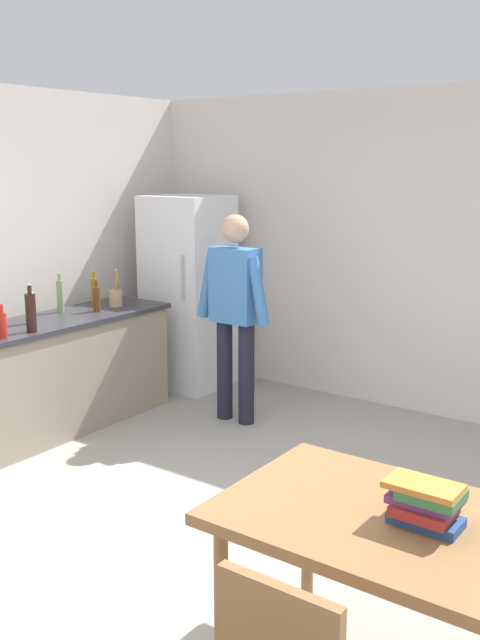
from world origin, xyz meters
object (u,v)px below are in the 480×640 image
(bottle_oil_amber, at_px, (94,290))
(bottle_beer_brown, at_px, (97,299))
(book_stack, at_px, (426,503))
(bottle_vinegar_tall, at_px, (60,296))
(person, at_px, (235,305))
(dining_table, at_px, (397,537))
(bottle_sauce_red, at_px, (3,325))
(utensil_jar, at_px, (116,297))
(bottle_wine_dark, at_px, (31,312))
(refrigerator, at_px, (188,292))
(bottle_water_clear, at_px, (31,307))

(bottle_oil_amber, relative_size, bottle_beer_brown, 1.08)
(book_stack, bearing_deg, bottle_vinegar_tall, 159.51)
(bottle_oil_amber, bearing_deg, person, 15.07)
(dining_table, bearing_deg, bottle_sauce_red, 170.05)
(utensil_jar, xyz_separation_m, bottle_vinegar_tall, (-0.19, -0.44, 0.06))
(dining_table, distance_m, utensil_jar, 3.84)
(bottle_beer_brown, bearing_deg, bottle_wine_dark, -78.56)
(refrigerator, height_order, bottle_water_clear, refrigerator)
(refrigerator, relative_size, bottle_sauce_red, 7.50)
(bottle_beer_brown, bearing_deg, person, 29.61)
(bottle_wine_dark, xyz_separation_m, bottle_vinegar_tall, (-0.37, 0.59, -0.01))
(bottle_oil_amber, relative_size, bottle_water_clear, 0.93)
(refrigerator, height_order, book_stack, refrigerator)
(refrigerator, xyz_separation_m, utensil_jar, (-0.07, -0.87, 0.08))
(bottle_wine_dark, bearing_deg, bottle_vinegar_tall, 122.42)
(refrigerator, distance_m, bottle_sauce_red, 2.14)
(dining_table, relative_size, bottle_beer_brown, 5.38)
(person, xyz_separation_m, bottle_beer_brown, (-0.99, -0.56, 0.03))
(bottle_oil_amber, bearing_deg, bottle_sauce_red, -71.60)
(bottle_beer_brown, bearing_deg, bottle_sauce_red, -81.78)
(bottle_water_clear, bearing_deg, bottle_beer_brown, 83.32)
(bottle_vinegar_tall, bearing_deg, person, 32.16)
(dining_table, bearing_deg, bottle_water_clear, 164.02)
(bottle_oil_amber, bearing_deg, bottle_beer_brown, -40.07)
(bottle_oil_amber, distance_m, bottle_vinegar_tall, 0.42)
(refrigerator, xyz_separation_m, dining_table, (3.30, -2.70, -0.23))
(person, bearing_deg, bottle_beer_brown, -150.39)
(bottle_wine_dark, distance_m, bottle_beer_brown, 0.80)
(book_stack, bearing_deg, utensil_jar, 152.50)
(bottle_water_clear, xyz_separation_m, bottle_beer_brown, (0.07, 0.60, -0.02))
(refrigerator, height_order, dining_table, refrigerator)
(bottle_sauce_red, bearing_deg, dining_table, -9.95)
(person, relative_size, book_stack, 5.91)
(dining_table, relative_size, utensil_jar, 4.37)
(bottle_wine_dark, xyz_separation_m, bottle_oil_amber, (-0.43, 1.01, -0.03))
(refrigerator, bearing_deg, bottle_oil_amber, -109.15)
(bottle_beer_brown, bearing_deg, bottle_vinegar_tall, -137.76)
(person, height_order, bottle_beer_brown, person)
(person, bearing_deg, bottle_sauce_red, -118.05)
(dining_table, relative_size, bottle_water_clear, 4.67)
(refrigerator, xyz_separation_m, bottle_beer_brown, (-0.04, -1.12, 0.11))
(dining_table, relative_size, book_stack, 4.86)
(book_stack, bearing_deg, bottle_beer_brown, 155.58)
(refrigerator, xyz_separation_m, bottle_sauce_red, (0.10, -2.14, 0.10))
(refrigerator, relative_size, person, 1.06)
(refrigerator, relative_size, utensil_jar, 5.62)
(bottle_water_clear, bearing_deg, book_stack, -15.25)
(bottle_sauce_red, bearing_deg, bottle_wine_dark, 87.32)
(bottle_wine_dark, relative_size, bottle_oil_amber, 1.21)
(person, height_order, utensil_jar, person)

